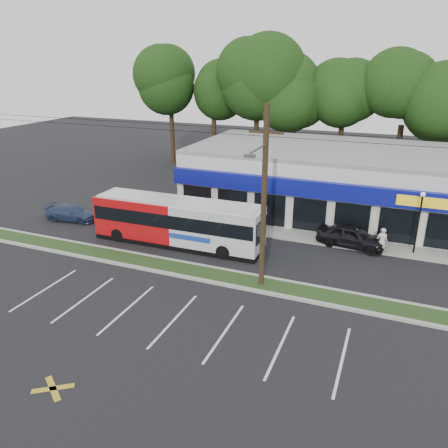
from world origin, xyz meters
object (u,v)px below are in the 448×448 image
car_blue (72,213)px  metrobus (177,221)px  pedestrian_a (382,241)px  pedestrian_b (381,240)px  lamp_post (419,216)px  car_dark (352,236)px  car_silver (127,216)px  utility_pole (261,194)px

car_blue → metrobus: bearing=-103.5°
pedestrian_a → pedestrian_b: pedestrian_a is taller
metrobus → car_blue: bearing=173.1°
lamp_post → car_dark: lamp_post is taller
car_silver → pedestrian_a: size_ratio=2.19×
car_silver → car_dark: bearing=-91.4°
lamp_post → pedestrian_b: (-2.08, -0.30, -1.86)m
metrobus → pedestrian_b: metrobus is taller
utility_pole → car_dark: utility_pole is taller
pedestrian_a → car_silver: bearing=2.5°
car_silver → pedestrian_a: bearing=-93.9°
utility_pole → car_blue: utility_pole is taller
car_dark → pedestrian_a: 2.06m
utility_pole → car_blue: 18.26m
car_blue → pedestrian_b: pedestrian_b is taller
lamp_post → pedestrian_a: bearing=-156.4°
lamp_post → car_blue: lamp_post is taller
utility_pole → car_silver: bearing=156.0°
utility_pole → car_silver: 14.39m
car_blue → pedestrian_b: (23.09, 2.93, 0.20)m
utility_pole → pedestrian_a: (6.17, 7.00, -4.48)m
pedestrian_a → pedestrian_b: size_ratio=1.16×
metrobus → car_dark: metrobus is taller
metrobus → pedestrian_b: 13.67m
metrobus → car_blue: (-10.05, 1.07, -1.09)m
car_dark → lamp_post: bearing=-78.1°
lamp_post → car_blue: size_ratio=1.02×
car_dark → pedestrian_b: pedestrian_b is taller
utility_pole → car_silver: utility_pole is taller
lamp_post → car_silver: bearing=-173.5°
car_blue → pedestrian_a: size_ratio=2.24×
pedestrian_b → car_dark: bearing=10.8°
car_blue → pedestrian_a: bearing=-91.6°
car_dark → pedestrian_a: size_ratio=2.46×
car_dark → pedestrian_b: bearing=-82.4°
utility_pole → car_blue: (-17.00, 4.65, -4.81)m
car_dark → car_blue: bearing=105.5°
utility_pole → car_dark: (4.19, 7.57, -4.63)m
utility_pole → car_silver: size_ratio=12.28×
lamp_post → car_dark: bearing=-175.7°
lamp_post → car_blue: 25.45m
car_dark → pedestrian_b: 1.90m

